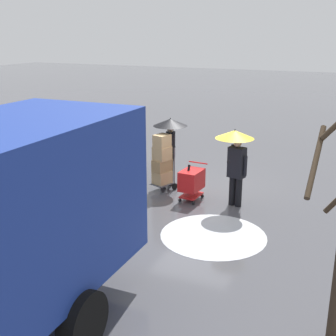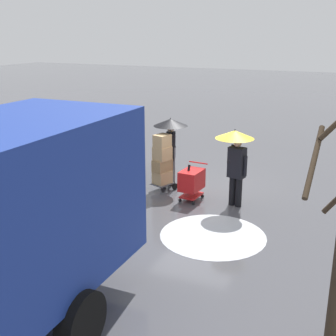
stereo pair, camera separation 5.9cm
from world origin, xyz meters
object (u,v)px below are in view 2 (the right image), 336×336
cargo_van_parked_right (67,149)px  pedestrian_black_side (236,150)px  shopping_cart_vendor (192,181)px  hand_dolly_boxes (162,161)px  pedestrian_pink_side (171,135)px

cargo_van_parked_right → pedestrian_black_side: size_ratio=2.51×
cargo_van_parked_right → shopping_cart_vendor: size_ratio=5.16×
pedestrian_black_side → hand_dolly_boxes: bearing=-6.3°
cargo_van_parked_right → hand_dolly_boxes: cargo_van_parked_right is taller
shopping_cart_vendor → pedestrian_pink_side: (1.09, -0.95, 1.02)m
shopping_cart_vendor → pedestrian_black_side: (-1.21, -0.13, 1.00)m
pedestrian_pink_side → shopping_cart_vendor: bearing=138.8°
cargo_van_parked_right → shopping_cart_vendor: 4.03m
hand_dolly_boxes → pedestrian_black_side: 2.41m
cargo_van_parked_right → shopping_cart_vendor: cargo_van_parked_right is taller
hand_dolly_boxes → shopping_cart_vendor: bearing=160.6°
pedestrian_pink_side → pedestrian_black_side: 2.44m
hand_dolly_boxes → pedestrian_pink_side: bearing=-91.0°
shopping_cart_vendor → hand_dolly_boxes: (1.10, -0.39, 0.34)m
cargo_van_parked_right → hand_dolly_boxes: (-2.87, -0.80, -0.27)m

